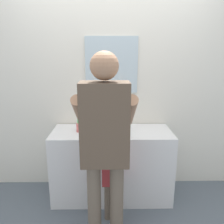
{
  "coord_description": "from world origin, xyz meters",
  "views": [
    {
      "loc": [
        -0.03,
        -2.09,
        1.64
      ],
      "look_at": [
        0.0,
        0.15,
        1.06
      ],
      "focal_mm": 36.25,
      "sensor_mm": 36.0,
      "label": 1
    }
  ],
  "objects": [
    {
      "name": "faucet",
      "position": [
        0.0,
        0.51,
        0.89
      ],
      "size": [
        0.18,
        0.14,
        0.18
      ],
      "color": "#B7BABF",
      "rests_on": "vanity_cabinet"
    },
    {
      "name": "ground_plane",
      "position": [
        0.0,
        0.0,
        0.0
      ],
      "size": [
        14.0,
        14.0,
        0.0
      ],
      "primitive_type": "plane",
      "color": "slate"
    },
    {
      "name": "adult_parent",
      "position": [
        -0.06,
        -0.38,
        1.0
      ],
      "size": [
        0.52,
        0.55,
        1.66
      ],
      "color": "#6B5B4C",
      "rests_on": "ground"
    },
    {
      "name": "back_wall",
      "position": [
        0.0,
        0.62,
        1.35
      ],
      "size": [
        4.4,
        0.1,
        2.7
      ],
      "color": "silver",
      "rests_on": "ground"
    },
    {
      "name": "toothbrush_cup",
      "position": [
        -0.36,
        0.29,
        0.86
      ],
      "size": [
        0.07,
        0.07,
        0.21
      ],
      "color": "#D86666",
      "rests_on": "vanity_cabinet"
    },
    {
      "name": "vanity_cabinet",
      "position": [
        0.0,
        0.3,
        0.4
      ],
      "size": [
        1.33,
        0.54,
        0.8
      ],
      "primitive_type": "cube",
      "color": "white",
      "rests_on": "ground"
    },
    {
      "name": "child_toddler",
      "position": [
        0.0,
        -0.1,
        0.52
      ],
      "size": [
        0.27,
        0.27,
        0.87
      ],
      "color": "#6B5B4C",
      "rests_on": "ground"
    },
    {
      "name": "sink_basin",
      "position": [
        0.0,
        0.28,
        0.86
      ],
      "size": [
        0.39,
        0.39,
        0.11
      ],
      "color": "silver",
      "rests_on": "vanity_cabinet"
    }
  ]
}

